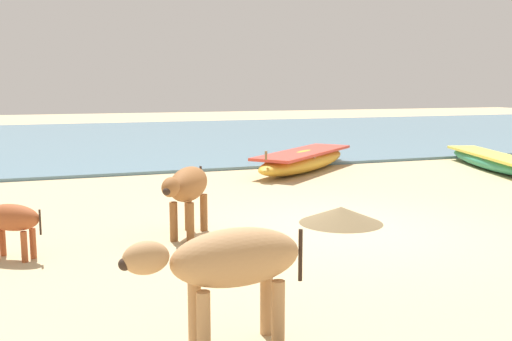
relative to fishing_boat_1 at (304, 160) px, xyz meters
name	(u,v)px	position (x,y,z in m)	size (l,w,h in m)	color
ground	(339,229)	(-2.06, -5.78, -0.29)	(80.00, 80.00, 0.00)	tan
sea_water	(152,138)	(-2.06, 10.76, -0.25)	(60.00, 20.00, 0.08)	slate
fishing_boat_1	(304,160)	(0.00, 0.00, 0.00)	(4.13, 3.77, 0.73)	gold
fishing_boat_3	(491,161)	(4.83, -1.39, -0.06)	(2.25, 4.73, 0.61)	#338C66
cow_adult_brown	(188,187)	(-4.38, -5.44, 0.45)	(1.08, 1.46, 1.03)	brown
calf_far_rust	(9,219)	(-6.77, -5.72, 0.23)	(0.99, 0.81, 0.72)	#9E4C28
cow_second_adult_tan	(230,263)	(-4.90, -9.11, 0.45)	(1.59, 0.51, 1.03)	tan
debris_pile_0	(341,215)	(-1.86, -5.46, -0.15)	(1.36, 1.36, 0.27)	brown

